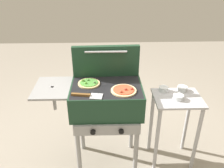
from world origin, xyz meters
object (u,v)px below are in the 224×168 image
object	(u,v)px
spatula	(87,95)
topping_bowl_middle	(182,89)
pizza_pepperoni	(124,90)
prep_table	(175,117)
topping_bowl_far	(164,89)
pizza_veggie	(89,83)
grill	(105,100)
topping_bowl_near	(178,97)

from	to	relation	value
spatula	topping_bowl_middle	size ratio (longest dim) A/B	2.75
pizza_pepperoni	prep_table	distance (m)	0.63
topping_bowl_far	topping_bowl_middle	bearing A→B (deg)	-0.19
pizza_veggie	topping_bowl_far	size ratio (longest dim) A/B	2.19
grill	prep_table	world-z (taller)	grill
prep_table	pizza_pepperoni	bearing A→B (deg)	-169.31
pizza_pepperoni	topping_bowl_near	bearing A→B (deg)	7.23
grill	pizza_pepperoni	bearing A→B (deg)	-29.73
prep_table	topping_bowl_middle	bearing A→B (deg)	58.12
grill	topping_bowl_middle	bearing A→B (deg)	9.48
grill	prep_table	size ratio (longest dim) A/B	1.25
pizza_veggie	pizza_pepperoni	xyz separation A→B (m)	(0.31, -0.14, -0.00)
grill	spatula	bearing A→B (deg)	-131.53
pizza_veggie	topping_bowl_near	xyz separation A→B (m)	(0.81, -0.08, -0.12)
pizza_veggie	topping_bowl_far	xyz separation A→B (m)	(0.71, 0.08, -0.12)
pizza_veggie	prep_table	xyz separation A→B (m)	(0.82, -0.05, -0.36)
spatula	topping_bowl_far	distance (m)	0.78
topping_bowl_near	topping_bowl_far	size ratio (longest dim) A/B	1.07
pizza_veggie	topping_bowl_middle	size ratio (longest dim) A/B	2.05
prep_table	topping_bowl_near	bearing A→B (deg)	-104.07
prep_table	topping_bowl_far	distance (m)	0.29
pizza_veggie	pizza_pepperoni	distance (m)	0.34
pizza_pepperoni	topping_bowl_middle	bearing A→B (deg)	20.31
prep_table	topping_bowl_near	world-z (taller)	topping_bowl_near
prep_table	topping_bowl_far	size ratio (longest dim) A/B	8.52
grill	topping_bowl_far	size ratio (longest dim) A/B	10.62
pizza_pepperoni	spatula	distance (m)	0.32
prep_table	grill	bearing A→B (deg)	-179.63
grill	pizza_veggie	size ratio (longest dim) A/B	4.84
topping_bowl_near	prep_table	bearing A→B (deg)	75.93
pizza_pepperoni	topping_bowl_far	xyz separation A→B (m)	(0.41, 0.22, -0.12)
spatula	topping_bowl_near	xyz separation A→B (m)	(0.81, 0.14, -0.12)
grill	topping_bowl_middle	world-z (taller)	grill
grill	spatula	world-z (taller)	spatula
pizza_pepperoni	topping_bowl_middle	world-z (taller)	pizza_pepperoni
pizza_veggie	topping_bowl_near	size ratio (longest dim) A/B	2.05
topping_bowl_near	topping_bowl_middle	xyz separation A→B (m)	(0.08, 0.15, 0.00)
pizza_veggie	spatula	bearing A→B (deg)	-90.19
topping_bowl_far	topping_bowl_middle	distance (m)	0.18
prep_table	topping_bowl_near	size ratio (longest dim) A/B	7.97
pizza_veggie	prep_table	distance (m)	0.90
pizza_veggie	pizza_pepperoni	size ratio (longest dim) A/B	0.90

